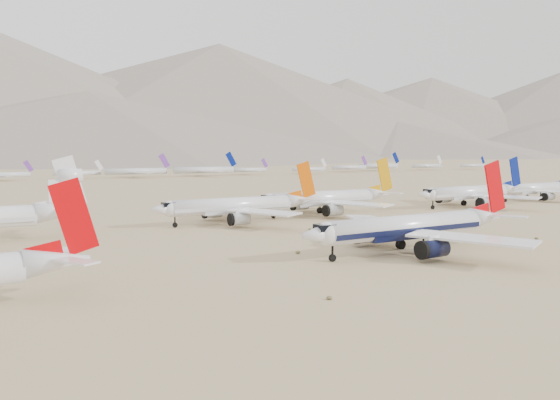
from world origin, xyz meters
TOP-DOWN VIEW (x-y plane):
  - ground at (0.00, 0.00)m, footprint 7000.00×7000.00m
  - main_airliner at (-9.28, 5.00)m, footprint 50.05×48.89m
  - row2_navy_widebody at (70.05, 57.61)m, footprint 49.10×48.01m
  - row2_gold_tail at (12.13, 64.17)m, footprint 49.03×47.95m
  - row2_orange_tail at (-20.16, 60.31)m, footprint 46.64×45.62m
  - row2_blue_far at (111.40, 61.65)m, footprint 45.36×44.35m
  - distant_storage_row at (44.59, 317.47)m, footprint 663.19×60.88m
  - mountain_range at (70.18, 1648.01)m, footprint 7354.00×3024.00m
  - foothills at (526.68, 1100.00)m, footprint 4637.50×1395.00m

SIDE VIEW (x-z plane):
  - ground at x=0.00m, z-range 0.00..0.00m
  - distant_storage_row at x=44.59m, z-range -3.68..12.60m
  - row2_blue_far at x=111.40m, z-range -3.57..12.55m
  - row2_orange_tail at x=-20.16m, z-range -3.65..12.99m
  - main_airliner at x=-9.28m, z-range -3.98..13.69m
  - row2_navy_widebody at x=70.05m, z-range -3.86..13.61m
  - row2_gold_tail at x=12.13m, z-range -3.85..13.61m
  - foothills at x=526.68m, z-range -10.35..144.65m
  - mountain_range at x=70.18m, z-range -44.68..425.32m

